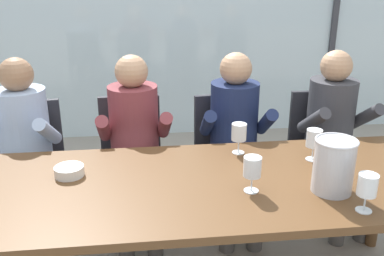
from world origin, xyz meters
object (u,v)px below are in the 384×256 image
at_px(person_pale_blue_shirt, 21,141).
at_px(wine_glass_near_bucket, 367,187).
at_px(wine_glass_by_right_taster, 252,168).
at_px(chair_near_curtain, 31,158).
at_px(wine_glass_spare_empty, 239,133).
at_px(chair_right_of_center, 321,144).
at_px(person_navy_polo, 236,132).
at_px(person_maroon_top, 135,136).
at_px(person_charcoal_jacket, 335,128).
at_px(chair_left_of_center, 131,151).
at_px(wine_glass_center_pour, 314,140).
at_px(dining_table, 200,193).
at_px(tasting_bowl, 69,171).
at_px(chair_center, 227,149).
at_px(ice_bucket_primary, 334,165).

relative_size(person_pale_blue_shirt, wine_glass_near_bucket, 6.88).
relative_size(person_pale_blue_shirt, wine_glass_by_right_taster, 6.88).
distance_m(chair_near_curtain, wine_glass_spare_empty, 1.43).
distance_m(chair_right_of_center, wine_glass_by_right_taster, 1.30).
xyz_separation_m(person_navy_polo, wine_glass_near_bucket, (0.33, -1.09, 0.16)).
relative_size(person_maroon_top, person_charcoal_jacket, 1.00).
xyz_separation_m(chair_right_of_center, person_navy_polo, (-0.66, -0.13, 0.17)).
bearing_deg(person_maroon_top, chair_left_of_center, 99.65).
relative_size(person_maroon_top, wine_glass_center_pour, 6.88).
bearing_deg(person_navy_polo, person_maroon_top, -177.54).
height_order(person_navy_polo, wine_glass_by_right_taster, person_navy_polo).
distance_m(dining_table, tasting_bowl, 0.67).
bearing_deg(chair_center, wine_glass_center_pour, -69.94).
distance_m(chair_near_curtain, wine_glass_by_right_taster, 1.62).
xyz_separation_m(chair_left_of_center, chair_center, (0.67, -0.03, 0.00)).
distance_m(chair_left_of_center, chair_center, 0.67).
bearing_deg(person_charcoal_jacket, wine_glass_center_pour, -129.96).
bearing_deg(wine_glass_near_bucket, chair_right_of_center, 74.79).
height_order(chair_left_of_center, chair_center, same).
relative_size(person_pale_blue_shirt, wine_glass_center_pour, 6.88).
relative_size(person_maroon_top, ice_bucket_primary, 4.61).
bearing_deg(chair_center, wine_glass_by_right_taster, -100.67).
height_order(person_navy_polo, wine_glass_near_bucket, person_navy_polo).
relative_size(chair_near_curtain, chair_left_of_center, 1.00).
height_order(wine_glass_near_bucket, wine_glass_by_right_taster, same).
xyz_separation_m(person_navy_polo, wine_glass_by_right_taster, (-0.11, -0.86, 0.16)).
bearing_deg(wine_glass_center_pour, wine_glass_near_bucket, -87.41).
distance_m(person_navy_polo, ice_bucket_primary, 0.95).
bearing_deg(dining_table, wine_glass_center_pour, 15.97).
distance_m(person_charcoal_jacket, wine_glass_near_bucket, 1.16).
bearing_deg(chair_right_of_center, person_maroon_top, -173.14).
xyz_separation_m(dining_table, wine_glass_spare_empty, (0.26, 0.32, 0.18)).
relative_size(chair_center, person_pale_blue_shirt, 0.73).
distance_m(chair_center, person_charcoal_jacket, 0.75).
height_order(person_pale_blue_shirt, person_charcoal_jacket, same).
relative_size(dining_table, chair_near_curtain, 2.92).
height_order(wine_glass_center_pour, wine_glass_spare_empty, same).
height_order(chair_left_of_center, wine_glass_center_pour, wine_glass_center_pour).
relative_size(tasting_bowl, wine_glass_by_right_taster, 0.85).
height_order(chair_left_of_center, person_maroon_top, person_maroon_top).
distance_m(ice_bucket_primary, wine_glass_center_pour, 0.35).
height_order(person_pale_blue_shirt, ice_bucket_primary, person_pale_blue_shirt).
xyz_separation_m(chair_near_curtain, person_charcoal_jacket, (2.05, -0.12, 0.17)).
bearing_deg(wine_glass_by_right_taster, person_pale_blue_shirt, 145.60).
height_order(person_charcoal_jacket, wine_glass_by_right_taster, person_charcoal_jacket).
distance_m(person_navy_polo, tasting_bowl, 1.15).
relative_size(chair_right_of_center, tasting_bowl, 5.96).
bearing_deg(person_pale_blue_shirt, person_maroon_top, 5.65).
height_order(chair_center, person_navy_polo, person_navy_polo).
bearing_deg(person_charcoal_jacket, chair_left_of_center, 168.11).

